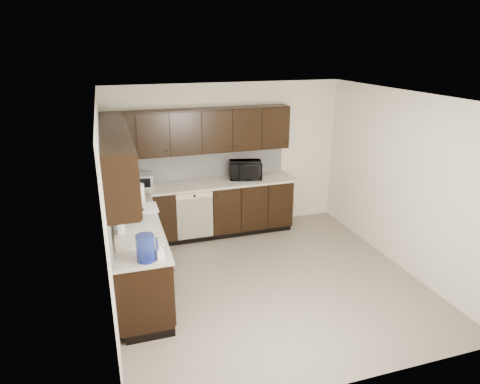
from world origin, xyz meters
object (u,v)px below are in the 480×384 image
sink (138,239)px  storage_bin (139,215)px  toaster_oven (142,181)px  blue_pitcher (146,248)px  microwave (245,170)px

sink → storage_bin: sink is taller
storage_bin → sink: bearing=-98.3°
storage_bin → toaster_oven: bearing=83.3°
sink → blue_pitcher: bearing=-87.1°
sink → microwave: size_ratio=1.55×
microwave → toaster_oven: size_ratio=1.50×
microwave → blue_pitcher: (-1.89, -2.41, -0.00)m
sink → toaster_oven: bearing=82.9°
microwave → toaster_oven: microwave is taller
storage_bin → blue_pitcher: 1.07m
storage_bin → microwave: bearing=35.7°
microwave → storage_bin: (-1.87, -1.34, -0.06)m
toaster_oven → blue_pitcher: blue_pitcher is taller
storage_bin → blue_pitcher: size_ratio=1.57×
toaster_oven → sink: bearing=-91.7°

